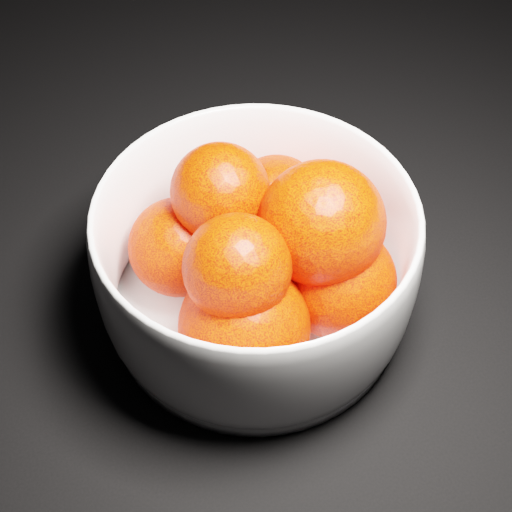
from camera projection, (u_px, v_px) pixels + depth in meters
name	position (u px, v px, depth m)	size (l,w,h in m)	color
ground	(397.00, 342.00, 0.59)	(3.00, 3.00, 0.00)	black
bowl	(256.00, 261.00, 0.57)	(0.25, 0.25, 0.12)	white
orange_pile	(267.00, 255.00, 0.55)	(0.20, 0.21, 0.15)	#FF1E01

